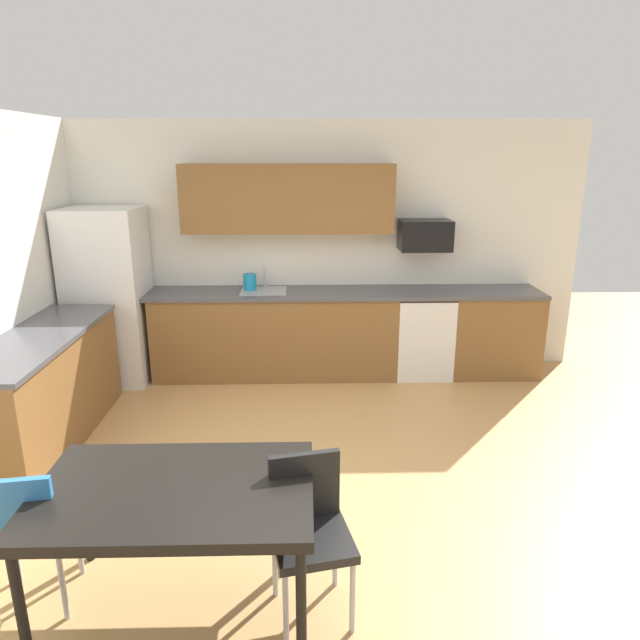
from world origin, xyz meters
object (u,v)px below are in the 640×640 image
at_px(kettle, 250,283).
at_px(oven_range, 422,333).
at_px(dining_table, 175,497).
at_px(chair_far_side, 26,528).
at_px(refrigerator, 109,296).
at_px(chair_near_table, 309,523).
at_px(microwave, 425,235).

bearing_deg(kettle, oven_range, -1.54).
relative_size(dining_table, chair_far_side, 1.65).
relative_size(refrigerator, dining_table, 1.31).
relative_size(oven_range, kettle, 4.55).
xyz_separation_m(dining_table, chair_far_side, (-0.78, 0.01, -0.17)).
height_order(chair_near_table, kettle, kettle).
xyz_separation_m(microwave, chair_far_side, (-2.72, -3.47, -1.01)).
bearing_deg(chair_near_table, kettle, 100.06).
distance_m(chair_near_table, kettle, 3.51).
distance_m(microwave, dining_table, 4.07).
bearing_deg(dining_table, microwave, 60.84).
bearing_deg(microwave, dining_table, -119.16).
distance_m(microwave, chair_near_table, 3.83).
bearing_deg(dining_table, chair_near_table, 0.53).
bearing_deg(dining_table, chair_far_side, 179.56).
xyz_separation_m(microwave, kettle, (-1.86, -0.05, -0.50)).
distance_m(dining_table, chair_near_table, 0.70).
height_order(chair_far_side, kettle, kettle).
bearing_deg(chair_near_table, chair_far_side, -179.99).
distance_m(oven_range, dining_table, 3.90).
height_order(microwave, chair_near_table, microwave).
bearing_deg(kettle, refrigerator, -174.93).
bearing_deg(kettle, microwave, 1.54).
bearing_deg(oven_range, kettle, 178.46).
distance_m(refrigerator, dining_table, 3.58).
xyz_separation_m(refrigerator, oven_range, (3.33, 0.08, -0.46)).
height_order(oven_range, chair_far_side, oven_range).
bearing_deg(chair_far_side, dining_table, -0.44).
xyz_separation_m(refrigerator, chair_near_table, (2.07, -3.29, -0.41)).
height_order(refrigerator, microwave, refrigerator).
height_order(microwave, chair_far_side, microwave).
distance_m(oven_range, kettle, 1.95).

